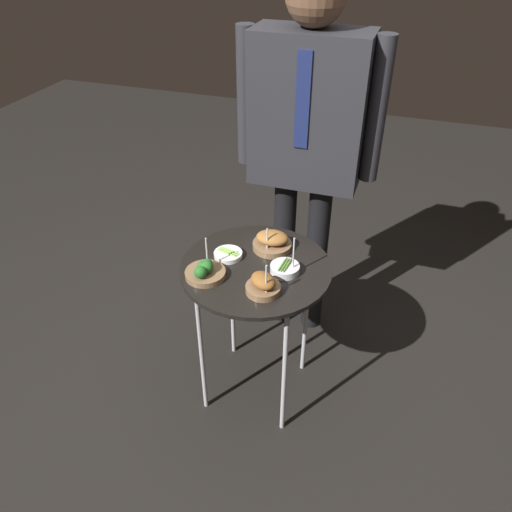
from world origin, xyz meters
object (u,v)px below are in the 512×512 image
at_px(serving_cart, 256,278).
at_px(bowl_roast_front_right, 263,285).
at_px(bowl_asparagus_back_right, 285,268).
at_px(waiter_figure, 308,129).
at_px(bowl_roast_mid_right, 272,242).
at_px(bowl_broccoli_back_left, 205,271).
at_px(bowl_asparagus_far_rim, 228,254).

distance_m(serving_cart, bowl_roast_front_right, 0.19).
relative_size(serving_cart, bowl_asparagus_back_right, 4.35).
bearing_deg(waiter_figure, bowl_asparagus_back_right, -83.45).
distance_m(bowl_roast_front_right, bowl_roast_mid_right, 0.29).
xyz_separation_m(bowl_broccoli_back_left, bowl_asparagus_back_right, (0.29, 0.13, -0.01)).
bearing_deg(bowl_broccoli_back_left, waiter_figure, 70.98).
relative_size(bowl_roast_mid_right, waiter_figure, 0.09).
bearing_deg(waiter_figure, bowl_broccoli_back_left, -109.02).
bearing_deg(bowl_broccoli_back_left, bowl_asparagus_far_rim, 76.76).
bearing_deg(bowl_asparagus_back_right, bowl_roast_mid_right, 124.53).
distance_m(bowl_asparagus_back_right, waiter_figure, 0.65).
relative_size(bowl_asparagus_far_rim, bowl_broccoli_back_left, 0.74).
relative_size(bowl_roast_mid_right, bowl_asparagus_back_right, 0.99).
bearing_deg(bowl_asparagus_far_rim, bowl_roast_mid_right, 36.74).
height_order(bowl_roast_front_right, bowl_broccoli_back_left, same).
relative_size(bowl_roast_mid_right, bowl_broccoli_back_left, 1.03).
bearing_deg(bowl_asparagus_far_rim, bowl_roast_front_right, -39.43).
relative_size(bowl_asparagus_back_right, waiter_figure, 0.10).
height_order(bowl_asparagus_far_rim, waiter_figure, waiter_figure).
distance_m(serving_cart, bowl_roast_mid_right, 0.17).
height_order(bowl_roast_front_right, bowl_asparagus_back_right, bowl_asparagus_back_right).
distance_m(bowl_roast_front_right, bowl_asparagus_far_rim, 0.27).
distance_m(bowl_roast_front_right, waiter_figure, 0.76).
bearing_deg(bowl_roast_front_right, bowl_asparagus_back_right, 72.95).
relative_size(bowl_asparagus_far_rim, waiter_figure, 0.07).
bearing_deg(bowl_roast_front_right, waiter_figure, 91.39).
distance_m(bowl_asparagus_far_rim, waiter_figure, 0.65).
distance_m(serving_cart, bowl_broccoli_back_left, 0.23).
distance_m(bowl_asparagus_far_rim, bowl_broccoli_back_left, 0.16).
xyz_separation_m(serving_cart, bowl_broccoli_back_left, (-0.17, -0.13, 0.09)).
xyz_separation_m(bowl_asparagus_far_rim, bowl_roast_mid_right, (0.15, 0.12, 0.02)).
bearing_deg(bowl_roast_mid_right, bowl_roast_front_right, -79.62).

